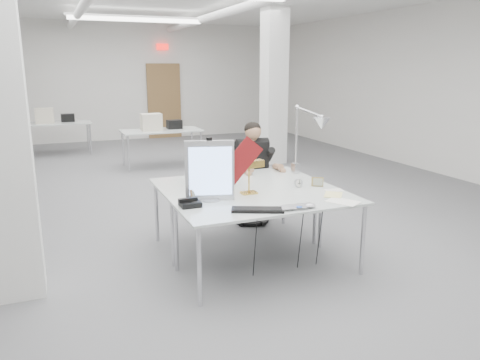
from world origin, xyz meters
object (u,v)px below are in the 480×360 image
(monitor, at_px, (210,171))
(architect_lamp, at_px, (307,138))
(laptop, at_px, (299,209))
(desk_phone, at_px, (190,204))
(bankers_lamp, at_px, (249,177))
(beige_monitor, at_px, (210,167))
(seated_person, at_px, (253,156))
(office_chair, at_px, (251,182))
(desk_main, at_px, (269,202))

(monitor, bearing_deg, architect_lamp, 35.31)
(laptop, distance_m, desk_phone, 1.01)
(bankers_lamp, xyz_separation_m, architect_lamp, (0.90, 0.41, 0.29))
(monitor, relative_size, beige_monitor, 1.55)
(seated_person, distance_m, desk_phone, 1.85)
(architect_lamp, bearing_deg, beige_monitor, 175.76)
(monitor, relative_size, laptop, 1.74)
(laptop, xyz_separation_m, desk_phone, (-0.89, 0.49, 0.01))
(office_chair, bearing_deg, desk_phone, -128.06)
(desk_main, height_order, architect_lamp, architect_lamp)
(bankers_lamp, height_order, architect_lamp, architect_lamp)
(office_chair, relative_size, architect_lamp, 1.15)
(seated_person, distance_m, beige_monitor, 0.98)
(laptop, relative_size, bankers_lamp, 0.95)
(office_chair, height_order, seated_person, seated_person)
(desk_main, height_order, seated_person, seated_person)
(beige_monitor, bearing_deg, bankers_lamp, -84.21)
(monitor, xyz_separation_m, beige_monitor, (0.22, 0.64, -0.11))
(desk_main, relative_size, architect_lamp, 1.91)
(office_chair, relative_size, bankers_lamp, 3.05)
(desk_phone, bearing_deg, laptop, -28.42)
(architect_lamp, bearing_deg, seated_person, 118.70)
(desk_phone, bearing_deg, desk_main, -7.69)
(laptop, bearing_deg, desk_phone, 154.56)
(seated_person, bearing_deg, architect_lamp, -62.07)
(seated_person, height_order, desk_phone, seated_person)
(seated_person, distance_m, laptop, 1.89)
(seated_person, relative_size, architect_lamp, 1.04)
(desk_phone, bearing_deg, seated_person, 48.11)
(seated_person, xyz_separation_m, bankers_lamp, (-0.56, -1.16, 0.03))
(desk_main, relative_size, bankers_lamp, 5.06)
(laptop, height_order, desk_phone, desk_phone)
(seated_person, bearing_deg, monitor, -125.82)
(laptop, relative_size, beige_monitor, 0.89)
(monitor, height_order, bankers_lamp, monitor)
(desk_main, height_order, bankers_lamp, bankers_lamp)
(office_chair, bearing_deg, architect_lamp, -63.44)
(architect_lamp, bearing_deg, monitor, -156.36)
(office_chair, relative_size, seated_person, 1.10)
(laptop, xyz_separation_m, beige_monitor, (-0.42, 1.26, 0.17))
(bankers_lamp, relative_size, architect_lamp, 0.38)
(seated_person, relative_size, laptop, 2.91)
(architect_lamp, bearing_deg, bankers_lamp, -151.71)
(office_chair, relative_size, beige_monitor, 2.85)
(office_chair, distance_m, beige_monitor, 1.08)
(desk_main, xyz_separation_m, bankers_lamp, (-0.08, 0.31, 0.19))
(laptop, xyz_separation_m, bankers_lamp, (-0.20, 0.69, 0.16))
(office_chair, bearing_deg, seated_person, -86.84)
(seated_person, bearing_deg, desk_main, -104.66)
(desk_main, xyz_separation_m, monitor, (-0.53, 0.24, 0.31))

